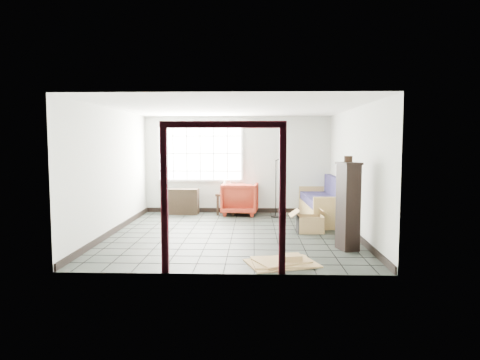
{
  "coord_description": "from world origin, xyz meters",
  "views": [
    {
      "loc": [
        0.44,
        -8.78,
        1.89
      ],
      "look_at": [
        0.15,
        0.3,
        1.1
      ],
      "focal_mm": 32.0,
      "sensor_mm": 36.0,
      "label": 1
    }
  ],
  "objects_px": {
    "futon_sofa": "(327,205)",
    "side_table": "(227,197)",
    "tall_shelf": "(348,205)",
    "armchair": "(240,197)"
  },
  "relations": [
    {
      "from": "futon_sofa",
      "to": "tall_shelf",
      "type": "xyz_separation_m",
      "value": [
        -0.12,
        -2.88,
        0.41
      ]
    },
    {
      "from": "armchair",
      "to": "tall_shelf",
      "type": "xyz_separation_m",
      "value": [
        2.02,
        -3.66,
        0.32
      ]
    },
    {
      "from": "futon_sofa",
      "to": "tall_shelf",
      "type": "bearing_deg",
      "value": -94.11
    },
    {
      "from": "side_table",
      "to": "tall_shelf",
      "type": "bearing_deg",
      "value": -57.14
    },
    {
      "from": "futon_sofa",
      "to": "side_table",
      "type": "xyz_separation_m",
      "value": [
        -2.49,
        0.78,
        0.08
      ]
    },
    {
      "from": "futon_sofa",
      "to": "tall_shelf",
      "type": "distance_m",
      "value": 2.91
    },
    {
      "from": "futon_sofa",
      "to": "armchair",
      "type": "relative_size",
      "value": 2.58
    },
    {
      "from": "futon_sofa",
      "to": "side_table",
      "type": "height_order",
      "value": "futon_sofa"
    },
    {
      "from": "futon_sofa",
      "to": "armchair",
      "type": "xyz_separation_m",
      "value": [
        -2.14,
        0.78,
        0.08
      ]
    },
    {
      "from": "futon_sofa",
      "to": "tall_shelf",
      "type": "height_order",
      "value": "tall_shelf"
    }
  ]
}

